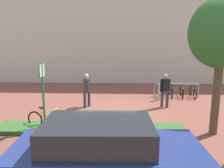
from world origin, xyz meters
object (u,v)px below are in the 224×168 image
(bike_at_sign, at_px, (47,120))
(car_navy_sedan, at_px, (105,154))
(person_suited_navy, at_px, (165,88))
(bike_rack_cluster, at_px, (176,91))
(bollard_steel, at_px, (159,93))
(person_suited_dark, at_px, (87,88))
(tree_sidewalk, at_px, (222,34))
(parking_sign_post, at_px, (43,87))

(bike_at_sign, relative_size, car_navy_sedan, 0.38)
(bike_at_sign, height_order, person_suited_navy, person_suited_navy)
(bike_at_sign, height_order, car_navy_sedan, car_navy_sedan)
(bike_at_sign, relative_size, bike_rack_cluster, 0.62)
(bollard_steel, relative_size, person_suited_dark, 0.52)
(car_navy_sedan, bearing_deg, bike_rack_cluster, 66.20)
(bollard_steel, xyz_separation_m, car_navy_sedan, (-2.53, -7.54, 0.31))
(tree_sidewalk, distance_m, parking_sign_post, 6.46)
(bike_rack_cluster, xyz_separation_m, bollard_steel, (-1.18, -0.86, 0.10))
(person_suited_dark, bearing_deg, parking_sign_post, -109.66)
(bike_at_sign, relative_size, person_suited_dark, 0.95)
(car_navy_sedan, bearing_deg, parking_sign_post, 129.43)
(parking_sign_post, distance_m, bollard_steel, 6.86)
(bike_at_sign, bearing_deg, person_suited_navy, 31.37)
(parking_sign_post, relative_size, bollard_steel, 2.84)
(parking_sign_post, xyz_separation_m, person_suited_dark, (1.09, 3.06, -0.68))
(bollard_steel, bearing_deg, parking_sign_post, -137.93)
(tree_sidewalk, height_order, person_suited_dark, tree_sidewalk)
(tree_sidewalk, height_order, person_suited_navy, tree_sidewalk)
(bike_rack_cluster, bearing_deg, bollard_steel, -143.95)
(person_suited_dark, relative_size, car_navy_sedan, 0.39)
(bike_rack_cluster, distance_m, bollard_steel, 1.46)
(bollard_steel, relative_size, person_suited_navy, 0.52)
(tree_sidewalk, bearing_deg, person_suited_navy, 109.41)
(person_suited_dark, bearing_deg, bike_rack_cluster, 24.48)
(tree_sidewalk, height_order, bike_rack_cluster, tree_sidewalk)
(person_suited_navy, bearing_deg, person_suited_dark, -178.25)
(parking_sign_post, height_order, bike_rack_cluster, parking_sign_post)
(bike_at_sign, xyz_separation_m, person_suited_dark, (1.07, 2.95, 0.63))
(bike_rack_cluster, bearing_deg, bike_at_sign, -139.49)
(car_navy_sedan, bearing_deg, tree_sidewalk, 38.99)
(bike_rack_cluster, height_order, person_suited_navy, person_suited_navy)
(bollard_steel, bearing_deg, tree_sidewalk, -75.55)
(person_suited_navy, bearing_deg, tree_sidewalk, -70.59)
(bollard_steel, height_order, person_suited_navy, person_suited_navy)
(person_suited_dark, xyz_separation_m, person_suited_navy, (3.96, 0.12, 0.00))
(parking_sign_post, height_order, bollard_steel, parking_sign_post)
(bike_at_sign, bearing_deg, bike_rack_cluster, 40.51)
(bike_rack_cluster, distance_m, car_navy_sedan, 9.19)
(bike_rack_cluster, bearing_deg, parking_sign_post, -139.00)
(parking_sign_post, distance_m, car_navy_sedan, 4.01)
(parking_sign_post, bearing_deg, bike_at_sign, 78.77)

